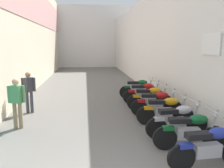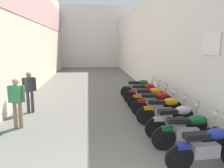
# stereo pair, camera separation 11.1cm
# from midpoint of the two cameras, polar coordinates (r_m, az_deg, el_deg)

# --- Properties ---
(ground_plane) EXTENTS (38.82, 38.82, 0.00)m
(ground_plane) POSITION_cam_midpoint_polar(r_m,az_deg,el_deg) (12.70, -4.58, -1.87)
(ground_plane) COLOR #66635E
(building_left) EXTENTS (0.45, 22.82, 6.85)m
(building_left) POSITION_cam_midpoint_polar(r_m,az_deg,el_deg) (14.74, -18.50, 12.82)
(building_left) COLOR beige
(building_left) RESTS_ON ground
(building_right) EXTENTS (0.45, 22.82, 5.29)m
(building_right) POSITION_cam_midpoint_polar(r_m,az_deg,el_deg) (14.88, 8.38, 10.05)
(building_right) COLOR silver
(building_right) RESTS_ON ground
(building_far_end) EXTENTS (9.34, 2.00, 6.82)m
(building_far_end) POSITION_cam_midpoint_polar(r_m,az_deg,el_deg) (26.85, -5.44, 11.65)
(building_far_end) COLOR silver
(building_far_end) RESTS_ON ground
(motorcycle_nearest) EXTENTS (1.85, 0.58, 1.04)m
(motorcycle_nearest) POSITION_cam_midpoint_polar(r_m,az_deg,el_deg) (5.30, 23.53, -14.21)
(motorcycle_nearest) COLOR black
(motorcycle_nearest) RESTS_ON ground
(motorcycle_second) EXTENTS (1.85, 0.58, 1.04)m
(motorcycle_second) POSITION_cam_midpoint_polar(r_m,az_deg,el_deg) (6.03, 19.32, -10.96)
(motorcycle_second) COLOR black
(motorcycle_second) RESTS_ON ground
(motorcycle_third) EXTENTS (1.85, 0.58, 1.04)m
(motorcycle_third) POSITION_cam_midpoint_polar(r_m,az_deg,el_deg) (6.73, 16.39, -8.62)
(motorcycle_third) COLOR black
(motorcycle_third) RESTS_ON ground
(motorcycle_fourth) EXTENTS (1.85, 0.58, 1.04)m
(motorcycle_fourth) POSITION_cam_midpoint_polar(r_m,az_deg,el_deg) (7.61, 13.57, -6.32)
(motorcycle_fourth) COLOR black
(motorcycle_fourth) RESTS_ON ground
(motorcycle_fifth) EXTENTS (1.84, 0.58, 1.04)m
(motorcycle_fifth) POSITION_cam_midpoint_polar(r_m,az_deg,el_deg) (8.44, 11.54, -4.64)
(motorcycle_fifth) COLOR black
(motorcycle_fifth) RESTS_ON ground
(motorcycle_sixth) EXTENTS (1.85, 0.58, 1.04)m
(motorcycle_sixth) POSITION_cam_midpoint_polar(r_m,az_deg,el_deg) (9.21, 10.00, -3.35)
(motorcycle_sixth) COLOR black
(motorcycle_sixth) RESTS_ON ground
(motorcycle_seventh) EXTENTS (1.85, 0.58, 1.04)m
(motorcycle_seventh) POSITION_cam_midpoint_polar(r_m,az_deg,el_deg) (10.12, 8.52, -2.11)
(motorcycle_seventh) COLOR black
(motorcycle_seventh) RESTS_ON ground
(motorcycle_eighth) EXTENTS (1.85, 0.58, 1.04)m
(motorcycle_eighth) POSITION_cam_midpoint_polar(r_m,az_deg,el_deg) (11.07, 7.24, -1.04)
(motorcycle_eighth) COLOR black
(motorcycle_eighth) RESTS_ON ground
(pedestrian_mid_alley) EXTENTS (0.52, 0.31, 1.57)m
(pedestrian_mid_alley) POSITION_cam_midpoint_polar(r_m,az_deg,el_deg) (7.60, -22.29, -3.58)
(pedestrian_mid_alley) COLOR #8C7251
(pedestrian_mid_alley) RESTS_ON ground
(pedestrian_further_down) EXTENTS (0.52, 0.39, 1.57)m
(pedestrian_further_down) POSITION_cam_midpoint_polar(r_m,az_deg,el_deg) (9.17, -19.59, -1.19)
(pedestrian_further_down) COLOR #383842
(pedestrian_further_down) RESTS_ON ground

